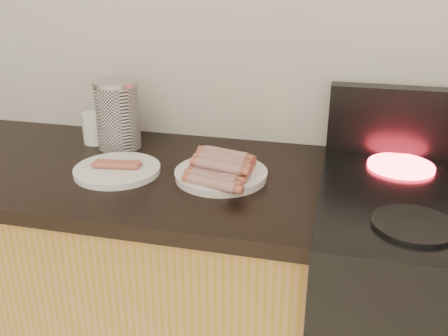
% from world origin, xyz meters
% --- Properties ---
extents(wall_back, '(4.00, 0.04, 2.60)m').
position_xyz_m(wall_back, '(0.00, 2.00, 1.30)').
color(wall_back, silver).
rests_on(wall_back, ground).
extents(burner_near_left, '(0.18, 0.18, 0.01)m').
position_xyz_m(burner_near_left, '(0.61, 1.51, 0.92)').
color(burner_near_left, black).
rests_on(burner_near_left, stove).
extents(burner_far_left, '(0.18, 0.18, 0.01)m').
position_xyz_m(burner_far_left, '(0.61, 1.84, 0.92)').
color(burner_far_left, '#FF1E2D').
rests_on(burner_far_left, stove).
extents(main_plate, '(0.29, 0.29, 0.02)m').
position_xyz_m(main_plate, '(0.14, 1.68, 0.91)').
color(main_plate, white).
rests_on(main_plate, counter_slab).
extents(side_plate, '(0.30, 0.30, 0.02)m').
position_xyz_m(side_plate, '(-0.15, 1.65, 0.91)').
color(side_plate, white).
rests_on(side_plate, counter_slab).
extents(hotdog_pile, '(0.13, 0.27, 0.05)m').
position_xyz_m(hotdog_pile, '(0.14, 1.68, 0.94)').
color(hotdog_pile, maroon).
rests_on(hotdog_pile, main_plate).
extents(plain_sausages, '(0.12, 0.06, 0.02)m').
position_xyz_m(plain_sausages, '(-0.15, 1.65, 0.93)').
color(plain_sausages, '#BF6737').
rests_on(plain_sausages, side_plate).
extents(canister, '(0.14, 0.14, 0.21)m').
position_xyz_m(canister, '(-0.23, 1.84, 1.01)').
color(canister, white).
rests_on(canister, counter_slab).
extents(mug, '(0.10, 0.10, 0.10)m').
position_xyz_m(mug, '(-0.32, 1.86, 0.95)').
color(mug, white).
rests_on(mug, counter_slab).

